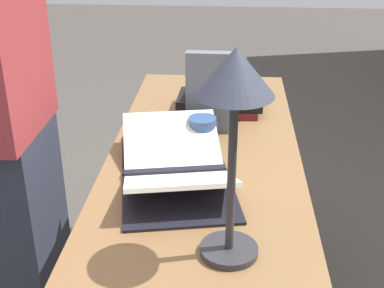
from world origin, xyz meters
TOP-DOWN VIEW (x-y plane):
  - reading_desk at (0.00, 0.00)m, footprint 1.57×0.57m
  - open_book at (0.09, -0.07)m, footprint 0.57×0.39m
  - book_stack_tall at (-0.40, 0.04)m, footprint 0.21×0.30m
  - book_standing_upright at (-0.22, 0.01)m, footprint 0.04×0.16m
  - reading_lamp at (0.43, 0.08)m, footprint 0.15×0.15m
  - coffee_mug at (-0.10, -0.01)m, footprint 0.10×0.09m
  - person_reader at (0.02, -0.57)m, footprint 0.36×0.21m

SIDE VIEW (x-z plane):
  - reading_desk at x=0.00m, z-range 0.26..0.99m
  - open_book at x=0.09m, z-range 0.71..0.81m
  - book_stack_tall at x=-0.40m, z-range 0.73..0.82m
  - coffee_mug at x=-0.10m, z-range 0.73..0.83m
  - person_reader at x=0.02m, z-range -0.01..1.70m
  - book_standing_upright at x=-0.22m, z-range 0.73..1.00m
  - reading_lamp at x=0.43m, z-range 0.87..1.33m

